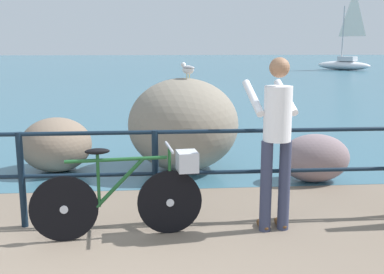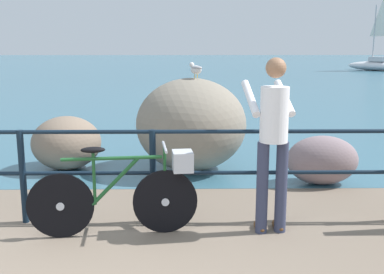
# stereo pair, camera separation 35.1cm
# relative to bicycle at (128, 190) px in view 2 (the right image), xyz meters

# --- Properties ---
(ground_plane) EXTENTS (120.00, 120.00, 0.10)m
(ground_plane) POSITION_rel_bicycle_xyz_m (-0.47, 18.38, -0.51)
(ground_plane) COLOR #756656
(sea_surface) EXTENTS (120.00, 90.00, 0.01)m
(sea_surface) POSITION_rel_bicycle_xyz_m (-0.47, 46.49, -0.46)
(sea_surface) COLOR #38667A
(sea_surface) RESTS_ON ground_plane
(promenade_railing) EXTENTS (9.81, 0.07, 1.02)m
(promenade_railing) POSITION_rel_bicycle_xyz_m (-0.47, 0.33, 0.17)
(promenade_railing) COLOR black
(promenade_railing) RESTS_ON ground_plane
(bicycle) EXTENTS (1.69, 0.48, 0.92)m
(bicycle) POSITION_rel_bicycle_xyz_m (0.00, 0.00, 0.00)
(bicycle) COLOR black
(bicycle) RESTS_ON ground_plane
(person_at_railing) EXTENTS (0.50, 0.66, 1.78)m
(person_at_railing) POSITION_rel_bicycle_xyz_m (1.45, 0.05, 0.53)
(person_at_railing) COLOR #333851
(person_at_railing) RESTS_ON ground_plane
(breakwater_boulder_main) EXTENTS (1.68, 1.72, 1.41)m
(breakwater_boulder_main) POSITION_rel_bicycle_xyz_m (0.66, 2.52, 0.24)
(breakwater_boulder_main) COLOR gray
(breakwater_boulder_main) RESTS_ON ground
(breakwater_boulder_left) EXTENTS (1.06, 1.09, 0.82)m
(breakwater_boulder_left) POSITION_rel_bicycle_xyz_m (-1.27, 2.57, -0.05)
(breakwater_boulder_left) COLOR #816D5C
(breakwater_boulder_left) RESTS_ON ground
(breakwater_boulder_right) EXTENTS (0.99, 0.64, 0.68)m
(breakwater_boulder_right) POSITION_rel_bicycle_xyz_m (2.46, 1.70, -0.12)
(breakwater_boulder_right) COLOR gray
(breakwater_boulder_right) RESTS_ON ground
(seagull) EXTENTS (0.24, 0.32, 0.23)m
(seagull) POSITION_rel_bicycle_xyz_m (0.73, 2.48, 1.09)
(seagull) COLOR gold
(seagull) RESTS_ON breakwater_boulder_main
(sailboat) EXTENTS (3.80, 4.22, 6.16)m
(sailboat) POSITION_rel_bicycle_xyz_m (15.17, 31.05, 0.24)
(sailboat) COLOR white
(sailboat) RESTS_ON sea_surface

